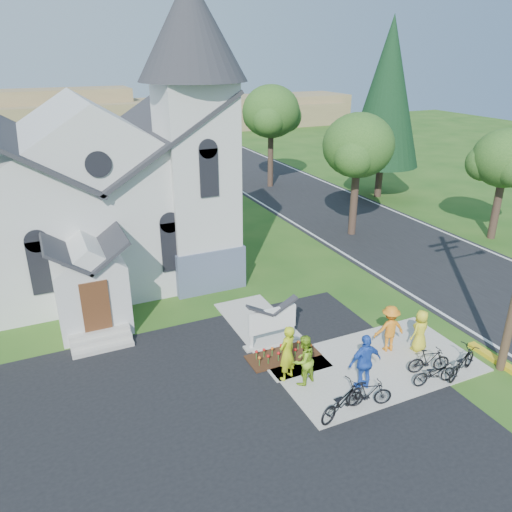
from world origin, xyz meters
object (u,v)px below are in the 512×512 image
bike_1 (369,394)px  bike_4 (462,362)px  cyclist_2 (365,362)px  bike_0 (342,401)px  cyclist_1 (303,360)px  cyclist_3 (390,328)px  church_sign (272,320)px  cyclist_0 (287,353)px  bike_3 (429,361)px  bike_2 (434,373)px  cyclist_4 (420,331)px

bike_1 → bike_4: (3.79, 0.00, 0.04)m
cyclist_2 → bike_4: (3.41, -0.79, -0.50)m
bike_0 → cyclist_1: cyclist_1 is taller
bike_0 → cyclist_3: size_ratio=1.07×
cyclist_3 → bike_1: bearing=51.9°
church_sign → bike_1: size_ratio=1.50×
bike_4 → bike_0: bearing=69.5°
bike_4 → cyclist_0: bearing=46.6°
cyclist_0 → bike_3: bearing=136.2°
bike_2 → bike_3: (0.29, 0.57, 0.04)m
bike_0 → bike_4: bearing=-107.7°
church_sign → cyclist_2: cyclist_2 is taller
bike_3 → cyclist_4: size_ratio=0.93×
cyclist_2 → bike_1: bearing=66.9°
cyclist_0 → cyclist_2: 2.51m
bike_2 → cyclist_4: (0.92, 1.77, 0.39)m
bike_1 → cyclist_2: (0.38, 0.79, 0.54)m
bike_0 → bike_2: 3.60m
bike_1 → cyclist_4: 3.97m
cyclist_1 → bike_3: (4.17, -1.27, -0.43)m
cyclist_3 → cyclist_1: bearing=16.4°
bike_0 → bike_2: size_ratio=1.21×
cyclist_1 → bike_4: size_ratio=0.96×
cyclist_3 → cyclist_2: bearing=44.4°
church_sign → cyclist_2: size_ratio=1.12×
bike_1 → cyclist_3: bearing=-30.9°
cyclist_1 → cyclist_2: bearing=130.8°
church_sign → bike_0: church_sign is taller
bike_1 → bike_3: (2.90, 0.57, 0.01)m
church_sign → bike_3: (4.04, -3.83, -0.53)m
church_sign → bike_1: bearing=-75.6°
church_sign → cyclist_2: 3.91m
cyclist_0 → bike_1: (1.63, -2.29, -0.54)m
cyclist_1 → cyclist_2: size_ratio=0.89×
bike_0 → cyclist_2: cyclist_2 is taller
cyclist_3 → bike_3: (0.37, -1.68, -0.44)m
cyclist_2 → bike_3: cyclist_2 is taller
bike_1 → cyclist_3: size_ratio=0.83×
bike_0 → cyclist_2: size_ratio=0.96×
cyclist_0 → bike_0: (0.65, -2.29, -0.49)m
bike_2 → bike_3: bearing=-19.4°
bike_1 → cyclist_1: bearing=51.8°
church_sign → cyclist_0: cyclist_0 is taller
cyclist_2 → bike_3: 2.59m
bike_2 → cyclist_3: (-0.09, 2.25, 0.47)m
cyclist_3 → bike_4: 2.61m
bike_0 → bike_3: size_ratio=1.27×
bike_0 → cyclist_4: 4.86m
church_sign → bike_4: size_ratio=1.21×
bike_0 → cyclist_4: size_ratio=1.18×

